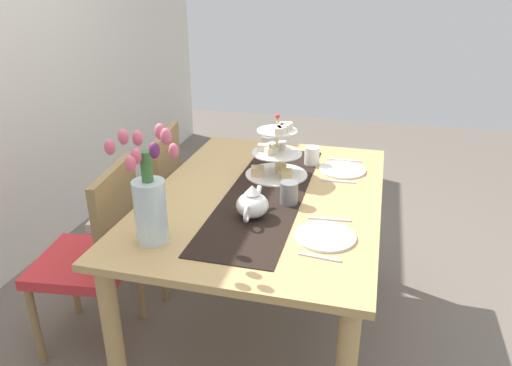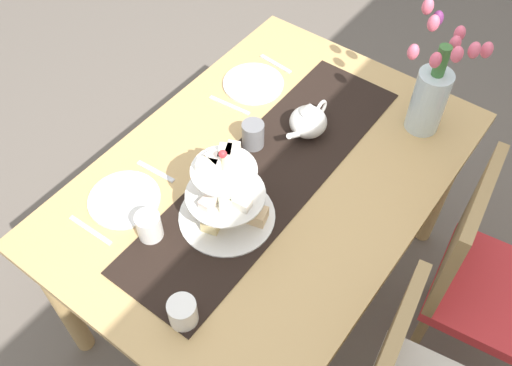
{
  "view_description": "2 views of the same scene",
  "coord_description": "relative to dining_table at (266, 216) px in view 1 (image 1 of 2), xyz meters",
  "views": [
    {
      "loc": [
        -1.9,
        -0.45,
        1.66
      ],
      "look_at": [
        -0.04,
        0.03,
        0.83
      ],
      "focal_mm": 34.03,
      "sensor_mm": 36.0,
      "label": 1
    },
    {
      "loc": [
        0.97,
        0.67,
        2.2
      ],
      "look_at": [
        0.08,
        0.01,
        0.8
      ],
      "focal_mm": 39.61,
      "sensor_mm": 36.0,
      "label": 2
    }
  ],
  "objects": [
    {
      "name": "fork_right",
      "position": [
        0.22,
        -0.3,
        0.11
      ],
      "size": [
        0.03,
        0.15,
        0.01
      ],
      "primitive_type": "cube",
      "rotation": [
        0.0,
        0.0,
        0.07
      ],
      "color": "silver",
      "rests_on": "dining_table"
    },
    {
      "name": "teapot",
      "position": [
        -0.23,
        0.0,
        0.17
      ],
      "size": [
        0.24,
        0.13,
        0.14
      ],
      "color": "white",
      "rests_on": "table_runner"
    },
    {
      "name": "dinner_plate_left",
      "position": [
        -0.32,
        -0.3,
        0.12
      ],
      "size": [
        0.23,
        0.23,
        0.01
      ],
      "primitive_type": "cylinder",
      "color": "white",
      "rests_on": "dining_table"
    },
    {
      "name": "mug_grey",
      "position": [
        -0.07,
        -0.12,
        0.16
      ],
      "size": [
        0.08,
        0.08,
        0.09
      ],
      "primitive_type": "cylinder",
      "color": "slate",
      "rests_on": "table_runner"
    },
    {
      "name": "mug_white_text",
      "position": [
        0.41,
        -0.14,
        0.16
      ],
      "size": [
        0.08,
        0.08,
        0.09
      ],
      "primitive_type": "cylinder",
      "color": "white",
      "rests_on": "dining_table"
    },
    {
      "name": "knife_right",
      "position": [
        0.51,
        -0.3,
        0.11
      ],
      "size": [
        0.02,
        0.17,
        0.01
      ],
      "primitive_type": "cube",
      "rotation": [
        0.0,
        0.0,
        0.03
      ],
      "color": "silver",
      "rests_on": "dining_table"
    },
    {
      "name": "cream_jug",
      "position": [
        0.55,
        0.12,
        0.15
      ],
      "size": [
        0.08,
        0.08,
        0.08
      ],
      "primitive_type": "cylinder",
      "color": "white",
      "rests_on": "dining_table"
    },
    {
      "name": "tiered_cake_stand",
      "position": [
        0.22,
        0.0,
        0.22
      ],
      "size": [
        0.3,
        0.3,
        0.3
      ],
      "color": "beige",
      "rests_on": "table_runner"
    },
    {
      "name": "tulip_vase",
      "position": [
        -0.5,
        0.3,
        0.28
      ],
      "size": [
        0.2,
        0.25,
        0.45
      ],
      "color": "silver",
      "rests_on": "dining_table"
    },
    {
      "name": "knife_left",
      "position": [
        -0.18,
        -0.3,
        0.11
      ],
      "size": [
        0.03,
        0.17,
        0.01
      ],
      "primitive_type": "cube",
      "rotation": [
        0.0,
        0.0,
        0.09
      ],
      "color": "silver",
      "rests_on": "dining_table"
    },
    {
      "name": "chair_left",
      "position": [
        -0.25,
        0.73,
        -0.15
      ],
      "size": [
        0.47,
        0.47,
        0.91
      ],
      "color": "olive",
      "rests_on": "ground_plane"
    },
    {
      "name": "table_runner",
      "position": [
        0.0,
        0.0,
        0.11
      ],
      "size": [
        1.18,
        0.33,
        0.0
      ],
      "primitive_type": "cube",
      "color": "black",
      "rests_on": "dining_table"
    },
    {
      "name": "dinner_plate_right",
      "position": [
        0.36,
        -0.3,
        0.12
      ],
      "size": [
        0.23,
        0.23,
        0.01
      ],
      "primitive_type": "cylinder",
      "color": "white",
      "rests_on": "dining_table"
    },
    {
      "name": "ground_plane",
      "position": [
        0.0,
        0.0,
        -0.65
      ],
      "size": [
        8.0,
        8.0,
        0.0
      ],
      "primitive_type": "plane",
      "color": "#6B6056"
    },
    {
      "name": "fork_left",
      "position": [
        -0.47,
        -0.3,
        0.11
      ],
      "size": [
        0.03,
        0.15,
        0.01
      ],
      "primitive_type": "cube",
      "rotation": [
        0.0,
        0.0,
        -0.09
      ],
      "color": "silver",
      "rests_on": "dining_table"
    },
    {
      "name": "dining_table",
      "position": [
        0.0,
        0.0,
        0.0
      ],
      "size": [
        1.44,
        1.0,
        0.76
      ],
      "color": "tan",
      "rests_on": "ground_plane"
    },
    {
      "name": "chair_right",
      "position": [
        0.28,
        0.73,
        -0.15
      ],
      "size": [
        0.48,
        0.48,
        0.91
      ],
      "color": "olive",
      "rests_on": "ground_plane"
    }
  ]
}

